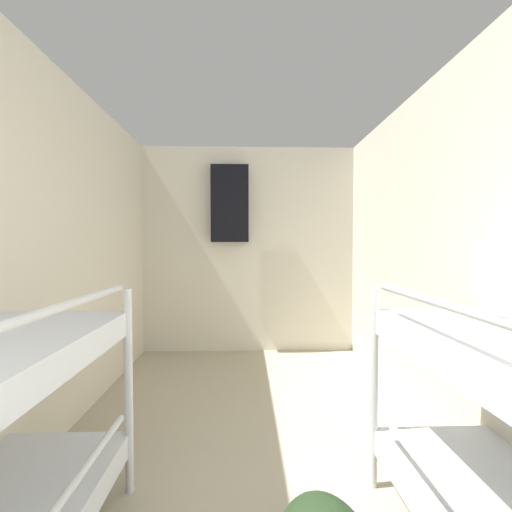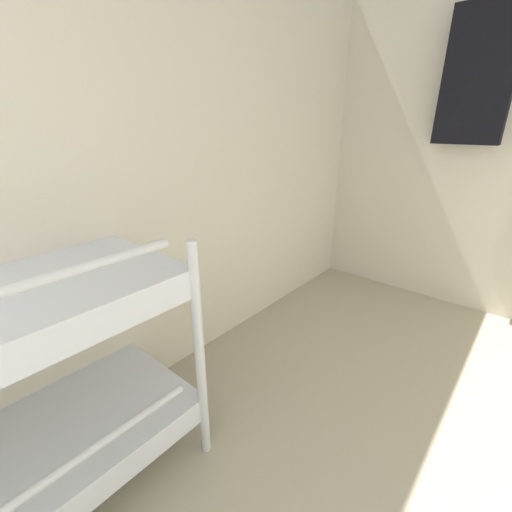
# 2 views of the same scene
# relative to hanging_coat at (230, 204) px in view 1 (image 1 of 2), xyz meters

# --- Properties ---
(wall_left) EXTENTS (0.06, 4.82, 2.48)m
(wall_left) POSITION_rel_hanging_coat_xyz_m (-1.09, -2.23, -0.54)
(wall_left) COLOR beige
(wall_left) RESTS_ON ground_plane
(wall_right) EXTENTS (0.06, 4.82, 2.48)m
(wall_right) POSITION_rel_hanging_coat_xyz_m (1.53, -2.23, -0.54)
(wall_right) COLOR beige
(wall_right) RESTS_ON ground_plane
(wall_back) EXTENTS (2.68, 0.06, 2.48)m
(wall_back) POSITION_rel_hanging_coat_xyz_m (0.22, 0.15, -0.54)
(wall_back) COLOR beige
(wall_back) RESTS_ON ground_plane
(hanging_coat) EXTENTS (0.44, 0.12, 0.90)m
(hanging_coat) POSITION_rel_hanging_coat_xyz_m (0.00, 0.00, 0.00)
(hanging_coat) COLOR black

